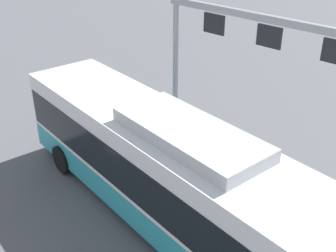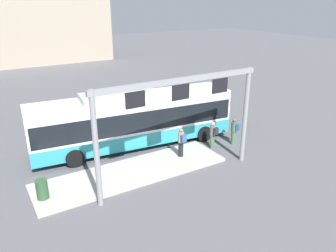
# 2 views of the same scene
# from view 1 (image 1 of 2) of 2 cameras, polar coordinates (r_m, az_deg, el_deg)

# --- Properties ---
(ground_plane) EXTENTS (120.00, 120.00, 0.00)m
(ground_plane) POSITION_cam_1_polar(r_m,az_deg,el_deg) (12.82, -0.20, -12.38)
(ground_plane) COLOR #56565B
(platform_curb) EXTENTS (10.00, 2.80, 0.16)m
(platform_curb) POSITION_cam_1_polar(r_m,az_deg,el_deg) (13.98, 13.64, -8.95)
(platform_curb) COLOR #B2ADA3
(platform_curb) RESTS_ON ground
(bus_main) EXTENTS (12.21, 3.75, 3.46)m
(bus_main) POSITION_cam_1_polar(r_m,az_deg,el_deg) (11.71, -0.19, -5.64)
(bus_main) COLOR teal
(bus_main) RESTS_ON ground
(person_boarding) EXTENTS (0.50, 0.60, 1.67)m
(person_boarding) POSITION_cam_1_polar(r_m,az_deg,el_deg) (17.37, -5.75, 2.61)
(person_boarding) COLOR #476B4C
(person_boarding) RESTS_ON ground
(person_waiting_near) EXTENTS (0.38, 0.55, 1.67)m
(person_waiting_near) POSITION_cam_1_polar(r_m,az_deg,el_deg) (16.23, -2.90, 0.82)
(person_waiting_near) COLOR #476B4C
(person_waiting_near) RESTS_ON ground
(person_waiting_mid) EXTENTS (0.35, 0.53, 1.67)m
(person_waiting_mid) POSITION_cam_1_polar(r_m,az_deg,el_deg) (14.82, 3.95, -1.35)
(person_waiting_mid) COLOR black
(person_waiting_mid) RESTS_ON platform_curb
(platform_sign_gantry) EXTENTS (8.67, 0.24, 5.20)m
(platform_sign_gantry) POSITION_cam_1_polar(r_m,az_deg,el_deg) (14.42, 13.21, 8.75)
(platform_sign_gantry) COLOR gray
(platform_sign_gantry) RESTS_ON ground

